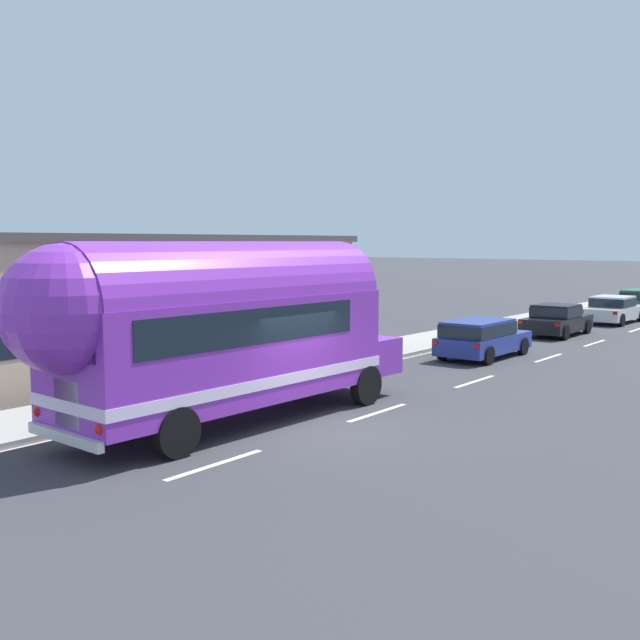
# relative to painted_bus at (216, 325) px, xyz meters

# --- Properties ---
(ground_plane) EXTENTS (300.00, 300.00, 0.00)m
(ground_plane) POSITION_rel_painted_bus_xyz_m (2.00, 1.32, -2.31)
(ground_plane) COLOR #38383D
(lane_markings) EXTENTS (4.08, 80.00, 0.01)m
(lane_markings) POSITION_rel_painted_bus_xyz_m (-0.78, 14.27, -2.30)
(lane_markings) COLOR silver
(lane_markings) RESTS_ON ground
(sidewalk_slab) EXTENTS (2.77, 90.00, 0.15)m
(sidewalk_slab) POSITION_rel_painted_bus_xyz_m (-3.33, 11.32, -2.23)
(sidewalk_slab) COLOR #9E9B93
(sidewalk_slab) RESTS_ON ground
(roadside_building) EXTENTS (12.11, 16.13, 4.34)m
(roadside_building) POSITION_rel_painted_bus_xyz_m (-11.37, 4.66, -0.13)
(roadside_building) COLOR tan
(roadside_building) RESTS_ON ground
(painted_bus) EXTENTS (2.79, 10.61, 4.12)m
(painted_bus) POSITION_rel_painted_bus_xyz_m (0.00, 0.00, 0.00)
(painted_bus) COLOR purple
(painted_bus) RESTS_ON ground
(car_lead) EXTENTS (1.92, 4.29, 1.37)m
(car_lead) POSITION_rel_painted_bus_xyz_m (0.12, 12.68, -1.52)
(car_lead) COLOR navy
(car_lead) RESTS_ON ground
(car_second) EXTENTS (1.99, 4.26, 1.37)m
(car_second) POSITION_rel_painted_bus_xyz_m (-0.19, 20.63, -1.58)
(car_second) COLOR black
(car_second) RESTS_ON ground
(car_third) EXTENTS (2.07, 4.44, 1.37)m
(car_third) POSITION_rel_painted_bus_xyz_m (0.19, 27.31, -1.57)
(car_third) COLOR silver
(car_third) RESTS_ON ground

